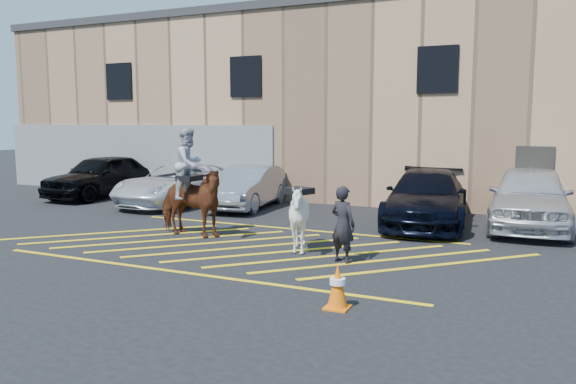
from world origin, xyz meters
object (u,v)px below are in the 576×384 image
at_px(car_white_pickup, 179,184).
at_px(mounted_bay, 190,193).
at_px(car_black_suv, 102,176).
at_px(saddled_white, 299,217).
at_px(car_silver_sedan, 249,187).
at_px(traffic_cone, 338,286).
at_px(handler, 343,224).
at_px(car_white_suv, 530,197).
at_px(car_blue_suv, 427,198).

distance_m(car_white_pickup, mounted_bay, 5.79).
relative_size(car_black_suv, saddled_white, 2.74).
relative_size(car_silver_sedan, traffic_cone, 5.93).
relative_size(car_black_suv, mounted_bay, 1.76).
relative_size(car_black_suv, handler, 3.03).
distance_m(car_silver_sedan, traffic_cone, 10.69).
bearing_deg(car_white_pickup, car_white_suv, 6.03).
distance_m(car_black_suv, car_silver_sedan, 6.56).
bearing_deg(car_silver_sedan, car_white_pickup, -178.20).
xyz_separation_m(car_white_pickup, traffic_cone, (8.88, -8.27, -0.37)).
distance_m(car_blue_suv, car_white_suv, 2.76).
bearing_deg(traffic_cone, car_white_suv, 73.22).
distance_m(car_blue_suv, traffic_cone, 8.01).
bearing_deg(car_blue_suv, handler, -104.62).
height_order(car_white_suv, saddled_white, car_white_suv).
relative_size(car_white_suv, saddled_white, 2.86).
distance_m(car_silver_sedan, car_white_suv, 8.86).
bearing_deg(handler, car_blue_suv, -78.82).
relative_size(handler, traffic_cone, 2.22).
relative_size(car_silver_sedan, handler, 2.67).
bearing_deg(car_blue_suv, car_black_suv, 170.67).
relative_size(car_white_suv, handler, 3.16).
height_order(handler, traffic_cone, handler).
height_order(car_black_suv, car_blue_suv, car_black_suv).
height_order(car_white_pickup, mounted_bay, mounted_bay).
distance_m(car_white_pickup, car_white_suv, 11.46).
relative_size(saddled_white, traffic_cone, 2.46).
relative_size(car_blue_suv, handler, 3.30).
bearing_deg(saddled_white, car_black_suv, 153.44).
relative_size(car_black_suv, car_silver_sedan, 1.13).
bearing_deg(mounted_bay, handler, -11.44).
distance_m(handler, mounted_bay, 4.53).
xyz_separation_m(handler, saddled_white, (-1.21, 0.49, -0.02)).
bearing_deg(car_white_suv, handler, -122.88).
height_order(car_blue_suv, handler, handler).
bearing_deg(car_white_pickup, saddled_white, -31.48).
height_order(mounted_bay, traffic_cone, mounted_bay).
bearing_deg(car_white_suv, car_black_suv, 177.81).
xyz_separation_m(car_white_pickup, car_white_suv, (11.45, 0.27, 0.14)).
distance_m(car_silver_sedan, mounted_bay, 5.03).
bearing_deg(saddled_white, mounted_bay, 172.74).
xyz_separation_m(car_silver_sedan, car_blue_suv, (6.15, -0.64, 0.06)).
xyz_separation_m(car_white_suv, saddled_white, (-4.67, -5.23, -0.08)).
bearing_deg(car_white_pickup, traffic_cone, -38.27).
relative_size(car_silver_sedan, mounted_bay, 1.55).
bearing_deg(car_silver_sedan, car_black_suv, 173.35).
height_order(car_white_suv, handler, car_white_suv).
height_order(car_black_suv, car_white_pickup, car_black_suv).
relative_size(car_silver_sedan, saddled_white, 2.41).
bearing_deg(car_white_pickup, car_silver_sedan, 12.78).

